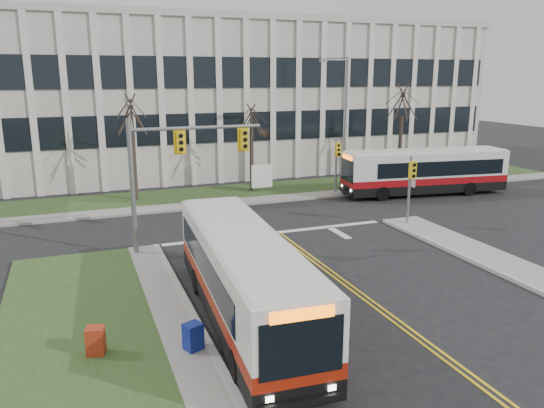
{
  "coord_description": "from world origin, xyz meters",
  "views": [
    {
      "loc": [
        -9.68,
        -16.52,
        8.03
      ],
      "look_at": [
        -0.91,
        6.55,
        2.0
      ],
      "focal_mm": 35.0,
      "sensor_mm": 36.0,
      "label": 1
    }
  ],
  "objects_px": {
    "bus_cross": "(424,173)",
    "newspaper_box_blue": "(193,339)",
    "bus_main": "(243,279)",
    "newspaper_box_red": "(96,343)",
    "streetlight": "(343,117)",
    "directory_sign": "(262,176)"
  },
  "relations": [
    {
      "from": "bus_main",
      "to": "newspaper_box_red",
      "type": "xyz_separation_m",
      "value": [
        -4.75,
        -0.77,
        -1.0
      ]
    },
    {
      "from": "bus_cross",
      "to": "bus_main",
      "type": "bearing_deg",
      "value": -44.2
    },
    {
      "from": "streetlight",
      "to": "directory_sign",
      "type": "bearing_deg",
      "value": 166.77
    },
    {
      "from": "streetlight",
      "to": "directory_sign",
      "type": "distance_m",
      "value": 6.96
    },
    {
      "from": "newspaper_box_blue",
      "to": "newspaper_box_red",
      "type": "distance_m",
      "value": 2.81
    },
    {
      "from": "streetlight",
      "to": "newspaper_box_blue",
      "type": "bearing_deg",
      "value": -128.55
    },
    {
      "from": "bus_cross",
      "to": "newspaper_box_blue",
      "type": "bearing_deg",
      "value": -44.38
    },
    {
      "from": "streetlight",
      "to": "newspaper_box_blue",
      "type": "xyz_separation_m",
      "value": [
        -14.83,
        -18.61,
        -4.72
      ]
    },
    {
      "from": "directory_sign",
      "to": "newspaper_box_blue",
      "type": "xyz_separation_m",
      "value": [
        -9.3,
        -19.91,
        -0.7
      ]
    },
    {
      "from": "directory_sign",
      "to": "bus_main",
      "type": "bearing_deg",
      "value": -111.53
    },
    {
      "from": "bus_cross",
      "to": "streetlight",
      "type": "bearing_deg",
      "value": -115.78
    },
    {
      "from": "bus_cross",
      "to": "newspaper_box_blue",
      "type": "distance_m",
      "value": 25.01
    },
    {
      "from": "bus_main",
      "to": "bus_cross",
      "type": "relative_size",
      "value": 0.98
    },
    {
      "from": "newspaper_box_red",
      "to": "newspaper_box_blue",
      "type": "bearing_deg",
      "value": -1.94
    },
    {
      "from": "directory_sign",
      "to": "newspaper_box_blue",
      "type": "distance_m",
      "value": 21.99
    },
    {
      "from": "directory_sign",
      "to": "bus_cross",
      "type": "xyz_separation_m",
      "value": [
        10.27,
        -4.37,
        0.34
      ]
    },
    {
      "from": "streetlight",
      "to": "newspaper_box_red",
      "type": "xyz_separation_m",
      "value": [
        -17.53,
        -17.84,
        -4.72
      ]
    },
    {
      "from": "streetlight",
      "to": "directory_sign",
      "type": "height_order",
      "value": "streetlight"
    },
    {
      "from": "streetlight",
      "to": "bus_cross",
      "type": "bearing_deg",
      "value": -32.94
    },
    {
      "from": "newspaper_box_blue",
      "to": "newspaper_box_red",
      "type": "bearing_deg",
      "value": 142.4
    },
    {
      "from": "newspaper_box_blue",
      "to": "newspaper_box_red",
      "type": "relative_size",
      "value": 1.0
    },
    {
      "from": "bus_main",
      "to": "directory_sign",
      "type": "bearing_deg",
      "value": 72.05
    }
  ]
}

